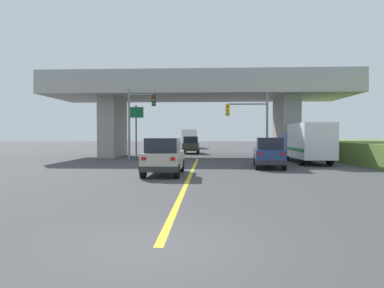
{
  "coord_description": "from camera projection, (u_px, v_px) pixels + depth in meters",
  "views": [
    {
      "loc": [
        0.96,
        -6.4,
        2.19
      ],
      "look_at": [
        -0.26,
        19.09,
        1.5
      ],
      "focal_mm": 31.44,
      "sensor_mm": 36.0,
      "label": 1
    }
  ],
  "objects": [
    {
      "name": "suv_lead",
      "position": [
        164.0,
        156.0,
        18.41
      ],
      "size": [
        1.97,
        4.32,
        2.02
      ],
      "color": "#B7B29E",
      "rests_on": "ground"
    },
    {
      "name": "traffic_signal_nearside",
      "position": [
        253.0,
        119.0,
        27.07
      ],
      "size": [
        3.43,
        0.36,
        5.55
      ],
      "color": "slate",
      "rests_on": "ground"
    },
    {
      "name": "ground",
      "position": [
        198.0,
        157.0,
        33.82
      ],
      "size": [
        160.0,
        160.0,
        0.0
      ],
      "primitive_type": "plane",
      "color": "#424244"
    },
    {
      "name": "semi_truck_distant",
      "position": [
        190.0,
        138.0,
        56.33
      ],
      "size": [
        2.33,
        6.61,
        3.06
      ],
      "color": "navy",
      "rests_on": "ground"
    },
    {
      "name": "lane_divider_stripe",
      "position": [
        191.0,
        174.0,
        18.79
      ],
      "size": [
        0.2,
        24.63,
        0.01
      ],
      "primitive_type": "cube",
      "color": "yellow",
      "rests_on": "ground"
    },
    {
      "name": "traffic_signal_farside",
      "position": [
        137.0,
        115.0,
        28.37
      ],
      "size": [
        2.36,
        0.36,
        6.11
      ],
      "color": "slate",
      "rests_on": "ground"
    },
    {
      "name": "overpass_bridge",
      "position": [
        198.0,
        100.0,
        33.67
      ],
      "size": [
        29.35,
        8.64,
        8.05
      ],
      "color": "#A8A59E",
      "rests_on": "ground"
    },
    {
      "name": "suv_crossing",
      "position": [
        269.0,
        153.0,
        22.44
      ],
      "size": [
        2.32,
        4.74,
        2.02
      ],
      "rotation": [
        0.0,
        0.0,
        -0.1
      ],
      "color": "navy",
      "rests_on": "ground"
    },
    {
      "name": "box_truck",
      "position": [
        308.0,
        142.0,
        25.97
      ],
      "size": [
        2.33,
        6.94,
        3.06
      ],
      "color": "navy",
      "rests_on": "ground"
    },
    {
      "name": "sedan_oncoming",
      "position": [
        191.0,
        145.0,
        39.8
      ],
      "size": [
        1.91,
        4.26,
        2.02
      ],
      "color": "#2D4C33",
      "rests_on": "ground"
    },
    {
      "name": "highway_sign",
      "position": [
        136.0,
        120.0,
        31.07
      ],
      "size": [
        1.43,
        0.17,
        4.95
      ],
      "color": "#56595E",
      "rests_on": "ground"
    }
  ]
}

